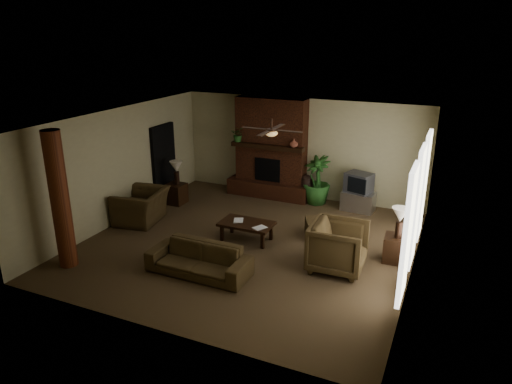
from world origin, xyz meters
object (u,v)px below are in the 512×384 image
at_px(ottoman, 319,228).
at_px(lamp_right, 400,217).
at_px(lamp_left, 176,168).
at_px(sofa, 199,255).
at_px(armchair_left, 141,201).
at_px(side_table_right, 396,249).
at_px(tv_stand, 358,201).
at_px(side_table_left, 176,194).
at_px(armchair_right, 338,244).
at_px(log_column, 60,200).
at_px(floor_plant, 316,190).
at_px(floor_vase, 306,186).
at_px(coffee_table, 247,225).

xyz_separation_m(ottoman, lamp_right, (1.82, -0.59, 0.80)).
bearing_deg(lamp_left, sofa, -51.31).
bearing_deg(ottoman, armchair_left, -167.63).
height_order(side_table_right, lamp_right, lamp_right).
xyz_separation_m(ottoman, lamp_left, (-4.21, 0.54, 0.80)).
xyz_separation_m(armchair_left, ottoman, (4.30, 0.94, -0.34)).
distance_m(ottoman, tv_stand, 2.07).
distance_m(tv_stand, side_table_left, 4.95).
bearing_deg(ottoman, side_table_left, 173.15).
bearing_deg(armchair_right, armchair_left, 83.13).
relative_size(log_column, lamp_left, 4.31).
relative_size(floor_plant, lamp_left, 2.05).
height_order(sofa, side_table_right, sofa).
relative_size(armchair_left, lamp_left, 1.91).
bearing_deg(side_table_left, sofa, -50.57).
distance_m(armchair_right, lamp_right, 1.38).
xyz_separation_m(log_column, floor_plant, (3.56, 5.51, -1.03)).
bearing_deg(floor_plant, lamp_left, -156.11).
height_order(log_column, lamp_left, log_column).
bearing_deg(lamp_right, floor_vase, 136.24).
bearing_deg(armchair_right, side_table_right, -52.66).
height_order(armchair_right, floor_plant, armchair_right).
bearing_deg(lamp_left, armchair_left, -93.63).
xyz_separation_m(ottoman, floor_plant, (-0.72, 2.09, 0.17)).
relative_size(log_column, ottoman, 4.67).
bearing_deg(log_column, armchair_left, 90.67).
bearing_deg(floor_plant, coffee_table, -103.82).
bearing_deg(ottoman, lamp_right, -17.95).
xyz_separation_m(side_table_left, lamp_left, (0.04, 0.03, 0.73)).
bearing_deg(lamp_left, ottoman, -7.37).
height_order(armchair_right, tv_stand, armchair_right).
bearing_deg(lamp_left, armchair_right, -21.02).
bearing_deg(log_column, lamp_right, 24.91).
bearing_deg(side_table_right, armchair_right, -140.65).
xyz_separation_m(armchair_left, side_table_right, (6.11, 0.41, -0.27)).
distance_m(coffee_table, lamp_left, 3.17).
bearing_deg(lamp_left, floor_plant, 23.89).
relative_size(log_column, tv_stand, 3.29).
distance_m(armchair_left, armchair_right, 5.11).
bearing_deg(coffee_table, log_column, -137.98).
distance_m(log_column, lamp_left, 3.99).
xyz_separation_m(log_column, tv_stand, (4.74, 5.44, -1.15)).
height_order(side_table_left, lamp_right, lamp_right).
bearing_deg(log_column, side_table_left, 89.63).
distance_m(coffee_table, tv_stand, 3.47).
bearing_deg(tv_stand, coffee_table, -119.23).
relative_size(sofa, floor_vase, 2.66).
bearing_deg(armchair_right, ottoman, 27.79).
bearing_deg(side_table_right, ottoman, 163.45).
xyz_separation_m(log_column, coffee_table, (2.83, 2.55, -1.03)).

